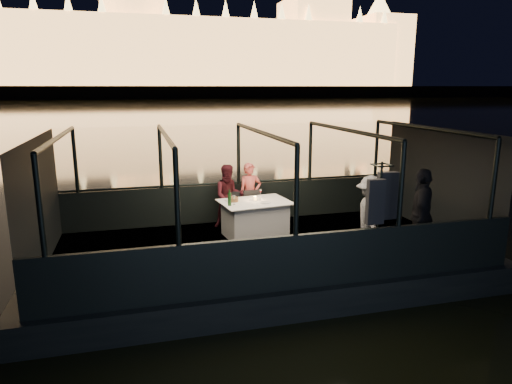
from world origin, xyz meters
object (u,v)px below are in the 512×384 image
object	(u,v)px
wine_bottle	(230,199)
person_man_maroon	(229,195)
chair_port_left	(233,209)
passenger_stripe	(370,211)
dining_table_central	(255,219)
passenger_dark	(421,216)
coat_stand	(378,223)
chair_port_right	(254,210)
person_woman_coral	(250,193)

from	to	relation	value
wine_bottle	person_man_maroon	bearing A→B (deg)	79.13
chair_port_left	passenger_stripe	size ratio (longest dim) A/B	0.52
chair_port_left	person_man_maroon	bearing A→B (deg)	130.68
dining_table_central	passenger_dark	distance (m)	3.38
passenger_dark	passenger_stripe	bearing A→B (deg)	-92.49
person_man_maroon	passenger_dark	world-z (taller)	passenger_dark
passenger_dark	wine_bottle	world-z (taller)	passenger_dark
chair_port_left	wine_bottle	world-z (taller)	wine_bottle
coat_stand	wine_bottle	distance (m)	3.10
person_man_maroon	passenger_stripe	bearing A→B (deg)	-44.31
chair_port_left	chair_port_right	size ratio (longest dim) A/B	0.93
chair_port_left	dining_table_central	bearing A→B (deg)	-51.52
passenger_dark	wine_bottle	distance (m)	3.71
chair_port_left	chair_port_right	xyz separation A→B (m)	(0.43, -0.21, 0.00)
dining_table_central	coat_stand	xyz separation A→B (m)	(1.51, -2.48, 0.51)
person_woman_coral	passenger_stripe	world-z (taller)	passenger_stripe
passenger_dark	person_man_maroon	bearing A→B (deg)	-98.75
passenger_stripe	wine_bottle	world-z (taller)	passenger_stripe
chair_port_right	person_woman_coral	bearing A→B (deg)	83.95
person_woman_coral	person_man_maroon	size ratio (longest dim) A/B	1.00
wine_bottle	chair_port_right	bearing A→B (deg)	43.54
chair_port_right	passenger_dark	bearing A→B (deg)	-51.07
dining_table_central	passenger_dark	bearing A→B (deg)	-40.49
chair_port_left	passenger_dark	world-z (taller)	passenger_dark
passenger_stripe	dining_table_central	bearing A→B (deg)	67.34
person_woman_coral	wine_bottle	xyz separation A→B (m)	(-0.70, -1.05, 0.17)
person_man_maroon	passenger_stripe	world-z (taller)	passenger_stripe
coat_stand	person_man_maroon	xyz separation A→B (m)	(-1.91, 3.26, -0.15)
person_woman_coral	chair_port_left	bearing A→B (deg)	-160.34
passenger_dark	wine_bottle	bearing A→B (deg)	-85.86
chair_port_left	chair_port_right	bearing A→B (deg)	-14.26
passenger_stripe	person_woman_coral	bearing A→B (deg)	53.69
chair_port_left	passenger_dark	bearing A→B (deg)	-33.17
passenger_dark	wine_bottle	size ratio (longest dim) A/B	5.23
chair_port_right	passenger_dark	size ratio (longest dim) A/B	0.49
person_man_maroon	person_woman_coral	bearing A→B (deg)	10.02
chair_port_right	passenger_stripe	distance (m)	2.73
coat_stand	passenger_dark	distance (m)	1.09
person_woman_coral	passenger_dark	bearing A→B (deg)	-54.27
chair_port_left	passenger_stripe	bearing A→B (deg)	-34.82
person_man_maroon	chair_port_right	bearing A→B (deg)	-30.72
dining_table_central	chair_port_right	xyz separation A→B (m)	(0.10, 0.45, 0.06)
chair_port_left	wine_bottle	size ratio (longest dim) A/B	2.42
dining_table_central	coat_stand	bearing A→B (deg)	-58.78
chair_port_right	coat_stand	distance (m)	3.29
coat_stand	chair_port_right	bearing A→B (deg)	115.67
person_woman_coral	passenger_stripe	size ratio (longest dim) A/B	0.95
chair_port_left	wine_bottle	bearing A→B (deg)	-95.21
coat_stand	passenger_stripe	xyz separation A→B (m)	(0.33, 0.88, -0.05)
coat_stand	passenger_dark	xyz separation A→B (m)	(1.04, 0.31, -0.05)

